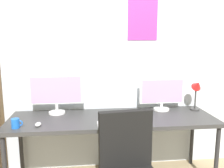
{
  "coord_description": "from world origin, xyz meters",
  "views": [
    {
      "loc": [
        -0.28,
        -1.88,
        1.55
      ],
      "look_at": [
        0.0,
        0.65,
        1.09
      ],
      "focal_mm": 39.35,
      "sensor_mm": 36.0,
      "label": 1
    }
  ],
  "objects_px": {
    "monitor_left": "(56,92)",
    "coffee_mug": "(16,123)",
    "monitor_right": "(162,93)",
    "desk": "(113,122)",
    "desk_lamp": "(197,90)",
    "keyboard_main": "(115,124)",
    "computer_mouse": "(38,124)"
  },
  "relations": [
    {
      "from": "keyboard_main",
      "to": "coffee_mug",
      "type": "height_order",
      "value": "coffee_mug"
    },
    {
      "from": "desk_lamp",
      "to": "computer_mouse",
      "type": "bearing_deg",
      "value": -169.39
    },
    {
      "from": "desk_lamp",
      "to": "coffee_mug",
      "type": "relative_size",
      "value": 3.53
    },
    {
      "from": "desk",
      "to": "keyboard_main",
      "type": "height_order",
      "value": "keyboard_main"
    },
    {
      "from": "monitor_left",
      "to": "desk_lamp",
      "type": "distance_m",
      "value": 1.59
    },
    {
      "from": "desk_lamp",
      "to": "computer_mouse",
      "type": "height_order",
      "value": "desk_lamp"
    },
    {
      "from": "monitor_right",
      "to": "keyboard_main",
      "type": "height_order",
      "value": "monitor_right"
    },
    {
      "from": "monitor_right",
      "to": "desk_lamp",
      "type": "bearing_deg",
      "value": -10.85
    },
    {
      "from": "monitor_left",
      "to": "coffee_mug",
      "type": "xyz_separation_m",
      "value": [
        -0.33,
        -0.43,
        -0.2
      ]
    },
    {
      "from": "desk_lamp",
      "to": "coffee_mug",
      "type": "xyz_separation_m",
      "value": [
        -1.92,
        -0.35,
        -0.2
      ]
    },
    {
      "from": "monitor_left",
      "to": "monitor_right",
      "type": "height_order",
      "value": "monitor_left"
    },
    {
      "from": "desk",
      "to": "monitor_right",
      "type": "height_order",
      "value": "monitor_right"
    },
    {
      "from": "monitor_left",
      "to": "coffee_mug",
      "type": "height_order",
      "value": "monitor_left"
    },
    {
      "from": "monitor_right",
      "to": "keyboard_main",
      "type": "relative_size",
      "value": 1.51
    },
    {
      "from": "desk",
      "to": "keyboard_main",
      "type": "bearing_deg",
      "value": -90.0
    },
    {
      "from": "keyboard_main",
      "to": "computer_mouse",
      "type": "xyz_separation_m",
      "value": [
        -0.74,
        0.05,
        0.01
      ]
    },
    {
      "from": "keyboard_main",
      "to": "desk_lamp",
      "type": "bearing_deg",
      "value": 20.5
    },
    {
      "from": "desk_lamp",
      "to": "computer_mouse",
      "type": "relative_size",
      "value": 3.9
    },
    {
      "from": "monitor_right",
      "to": "coffee_mug",
      "type": "distance_m",
      "value": 1.6
    },
    {
      "from": "monitor_left",
      "to": "computer_mouse",
      "type": "xyz_separation_m",
      "value": [
        -0.14,
        -0.4,
        -0.23
      ]
    },
    {
      "from": "desk_lamp",
      "to": "coffee_mug",
      "type": "bearing_deg",
      "value": -169.57
    },
    {
      "from": "coffee_mug",
      "to": "desk_lamp",
      "type": "bearing_deg",
      "value": 10.43
    },
    {
      "from": "monitor_left",
      "to": "coffee_mug",
      "type": "distance_m",
      "value": 0.58
    },
    {
      "from": "keyboard_main",
      "to": "coffee_mug",
      "type": "distance_m",
      "value": 0.93
    },
    {
      "from": "keyboard_main",
      "to": "monitor_left",
      "type": "bearing_deg",
      "value": 143.6
    },
    {
      "from": "desk_lamp",
      "to": "keyboard_main",
      "type": "height_order",
      "value": "desk_lamp"
    },
    {
      "from": "desk",
      "to": "desk_lamp",
      "type": "relative_size",
      "value": 5.79
    },
    {
      "from": "keyboard_main",
      "to": "computer_mouse",
      "type": "relative_size",
      "value": 3.6
    },
    {
      "from": "monitor_right",
      "to": "coffee_mug",
      "type": "xyz_separation_m",
      "value": [
        -1.53,
        -0.43,
        -0.16
      ]
    },
    {
      "from": "desk_lamp",
      "to": "computer_mouse",
      "type": "xyz_separation_m",
      "value": [
        -1.72,
        -0.32,
        -0.23
      ]
    },
    {
      "from": "desk_lamp",
      "to": "keyboard_main",
      "type": "xyz_separation_m",
      "value": [
        -0.99,
        -0.37,
        -0.23
      ]
    },
    {
      "from": "desk",
      "to": "monitor_left",
      "type": "height_order",
      "value": "monitor_left"
    }
  ]
}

